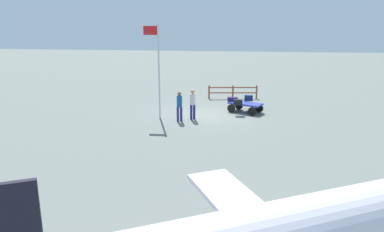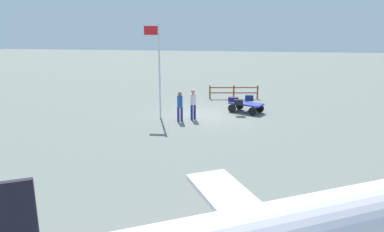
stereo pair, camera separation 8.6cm
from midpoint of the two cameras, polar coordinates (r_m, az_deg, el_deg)
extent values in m
plane|color=slate|center=(21.31, 2.58, 0.26)|extent=(120.00, 120.00, 0.00)
cube|color=#303CAE|center=(21.94, 8.98, 2.02)|extent=(2.25, 1.76, 0.10)
cube|color=#303CAE|center=(22.38, 6.77, 2.33)|extent=(0.47, 0.87, 0.10)
cylinder|color=black|center=(21.89, 6.69, 1.24)|extent=(0.52, 0.33, 0.52)
cylinder|color=black|center=(22.76, 7.92, 1.71)|extent=(0.52, 0.33, 0.52)
cylinder|color=black|center=(21.26, 10.04, 0.73)|extent=(0.52, 0.33, 0.52)
cylinder|color=black|center=(22.16, 11.17, 1.23)|extent=(0.52, 0.33, 0.52)
cube|color=#221953|center=(22.27, 6.90, 2.75)|extent=(0.65, 0.33, 0.26)
cube|color=black|center=(21.21, 7.75, 2.24)|extent=(0.55, 0.36, 0.33)
cube|color=navy|center=(22.61, 9.49, 2.95)|extent=(0.53, 0.37, 0.35)
cylinder|color=navy|center=(19.69, -1.58, 0.32)|extent=(0.14, 0.14, 0.82)
cylinder|color=navy|center=(19.63, -2.14, 0.28)|extent=(0.14, 0.14, 0.82)
cylinder|color=#1B4E9B|center=(19.50, -1.88, 2.41)|extent=(0.41, 0.41, 0.66)
sphere|color=#916450|center=(19.41, -1.89, 3.69)|extent=(0.23, 0.23, 0.23)
cylinder|color=navy|center=(20.12, 0.56, 0.70)|extent=(0.14, 0.14, 0.87)
cylinder|color=navy|center=(20.02, 0.07, 0.63)|extent=(0.14, 0.14, 0.87)
cylinder|color=silver|center=(19.91, 0.32, 2.76)|extent=(0.43, 0.43, 0.63)
sphere|color=tan|center=(19.82, 0.32, 4.02)|extent=(0.26, 0.26, 0.26)
cube|color=black|center=(5.76, -28.20, -15.56)|extent=(0.83, 0.54, 1.30)
cylinder|color=silver|center=(20.09, -5.23, 7.14)|extent=(0.10, 0.10, 5.36)
cube|color=red|center=(20.06, -6.64, 13.78)|extent=(0.78, 0.09, 0.49)
cylinder|color=brown|center=(26.43, 10.79, 3.87)|extent=(0.12, 0.12, 1.00)
cylinder|color=brown|center=(26.16, 6.95, 3.91)|extent=(0.12, 0.12, 1.00)
cylinder|color=brown|center=(26.00, 3.05, 3.93)|extent=(0.12, 0.12, 1.00)
cube|color=brown|center=(26.10, 6.97, 4.66)|extent=(3.52, 0.68, 0.08)
cube|color=brown|center=(26.17, 6.95, 3.80)|extent=(3.52, 0.68, 0.08)
camera|label=1|loc=(0.04, -89.84, 0.04)|focal=32.51mm
camera|label=2|loc=(0.04, 90.16, -0.04)|focal=32.51mm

